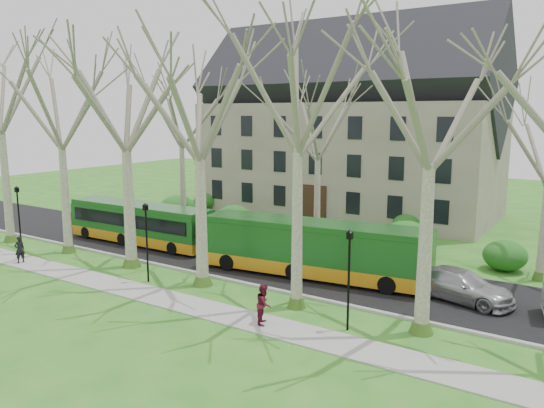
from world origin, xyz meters
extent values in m
plane|color=#2E6F1F|center=(0.00, 0.00, 0.00)|extent=(120.00, 120.00, 0.00)
cube|color=gray|center=(0.00, -2.50, 0.03)|extent=(70.00, 2.00, 0.06)
cube|color=black|center=(0.00, 5.50, 0.03)|extent=(80.00, 8.00, 0.06)
cube|color=#A5A39E|center=(0.00, 1.50, 0.07)|extent=(80.00, 0.25, 0.14)
cube|color=gray|center=(-6.00, 24.00, 5.00)|extent=(26.00, 12.00, 10.00)
cylinder|color=black|center=(-18.00, -1.00, 2.00)|extent=(0.10, 0.10, 4.00)
cube|color=black|center=(-18.00, -1.00, 4.15)|extent=(0.22, 0.22, 0.30)
cylinder|color=black|center=(-6.00, -1.00, 2.00)|extent=(0.10, 0.10, 4.00)
cube|color=black|center=(-6.00, -1.00, 4.15)|extent=(0.22, 0.22, 0.30)
cylinder|color=black|center=(6.00, -1.00, 2.00)|extent=(0.10, 0.10, 4.00)
cube|color=black|center=(6.00, -1.00, 4.15)|extent=(0.22, 0.22, 0.30)
ellipsoid|color=#295919|center=(-16.00, 12.00, 1.00)|extent=(2.60, 2.60, 2.00)
ellipsoid|color=#295919|center=(-10.00, 12.00, 1.00)|extent=(2.60, 2.60, 2.00)
ellipsoid|color=#295919|center=(4.00, 12.00, 1.00)|extent=(2.60, 2.60, 2.00)
ellipsoid|color=#295919|center=(10.00, 12.00, 1.00)|extent=(2.60, 2.60, 2.00)
ellipsoid|color=#295919|center=(-18.00, 18.00, 1.00)|extent=(2.60, 2.60, 2.00)
ellipsoid|color=#295919|center=(2.00, 18.00, 1.00)|extent=(2.60, 2.60, 2.00)
imported|color=#A7A6AB|center=(9.13, 5.27, 0.81)|extent=(5.50, 3.16, 1.50)
imported|color=black|center=(-15.25, -2.77, 0.89)|extent=(0.51, 0.67, 1.66)
imported|color=#581425|center=(2.66, -2.44, 0.94)|extent=(0.95, 1.05, 1.77)
camera|label=1|loc=(15.03, -20.69, 9.19)|focal=35.00mm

